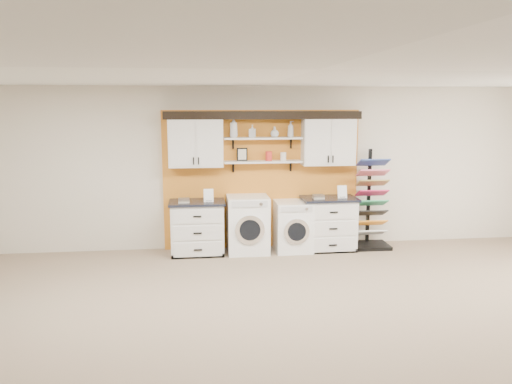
{
  "coord_description": "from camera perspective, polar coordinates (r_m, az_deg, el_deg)",
  "views": [
    {
      "loc": [
        -1.13,
        -4.57,
        2.48
      ],
      "look_at": [
        -0.3,
        2.3,
        1.27
      ],
      "focal_mm": 35.0,
      "sensor_mm": 36.0,
      "label": 1
    }
  ],
  "objects": [
    {
      "name": "soap_bottle_b",
      "position": [
        8.43,
        -0.43,
        6.98
      ],
      "size": [
        0.12,
        0.12,
        0.21
      ],
      "primitive_type": "imported",
      "rotation": [
        0.0,
        0.0,
        2.78
      ],
      "color": "silver",
      "rests_on": "shelf_upper"
    },
    {
      "name": "crown_molding",
      "position": [
        8.46,
        0.8,
        8.87
      ],
      "size": [
        3.3,
        0.41,
        0.13
      ],
      "color": "black",
      "rests_on": "wall_back"
    },
    {
      "name": "canister_red",
      "position": [
        8.5,
        1.47,
        4.12
      ],
      "size": [
        0.11,
        0.11,
        0.16
      ],
      "primitive_type": "cylinder",
      "color": "red",
      "rests_on": "shelf_lower"
    },
    {
      "name": "accent_panel",
      "position": [
        8.7,
        0.64,
        1.44
      ],
      "size": [
        3.4,
        0.07,
        2.4
      ],
      "primitive_type": "cube",
      "color": "orange",
      "rests_on": "wall_back"
    },
    {
      "name": "upper_cabinet_left",
      "position": [
        8.38,
        -6.91,
        5.72
      ],
      "size": [
        0.9,
        0.35,
        0.84
      ],
      "color": "silver",
      "rests_on": "wall_back"
    },
    {
      "name": "canister_cream",
      "position": [
        8.54,
        3.13,
        4.07
      ],
      "size": [
        0.1,
        0.1,
        0.14
      ],
      "primitive_type": "cylinder",
      "color": "silver",
      "rests_on": "shelf_lower"
    },
    {
      "name": "floor",
      "position": [
        5.32,
        6.5,
        -17.96
      ],
      "size": [
        10.0,
        10.0,
        0.0
      ],
      "primitive_type": "plane",
      "color": "#8A725D",
      "rests_on": "ground"
    },
    {
      "name": "picture_frame",
      "position": [
        8.49,
        -1.59,
        4.32
      ],
      "size": [
        0.18,
        0.02,
        0.22
      ],
      "color": "black",
      "rests_on": "shelf_lower"
    },
    {
      "name": "soap_bottle_d",
      "position": [
        8.53,
        3.97,
        7.19
      ],
      "size": [
        0.13,
        0.13,
        0.27
      ],
      "primitive_type": "imported",
      "rotation": [
        0.0,
        0.0,
        1.28
      ],
      "color": "silver",
      "rests_on": "shelf_upper"
    },
    {
      "name": "soap_bottle_c",
      "position": [
        8.48,
        2.14,
        6.88
      ],
      "size": [
        0.2,
        0.2,
        0.18
      ],
      "primitive_type": "imported",
      "rotation": [
        0.0,
        0.0,
        5.61
      ],
      "color": "silver",
      "rests_on": "shelf_upper"
    },
    {
      "name": "soap_bottle_a",
      "position": [
        8.4,
        -2.57,
        7.41
      ],
      "size": [
        0.13,
        0.14,
        0.34
      ],
      "primitive_type": "imported",
      "rotation": [
        0.0,
        0.0,
        3.12
      ],
      "color": "silver",
      "rests_on": "shelf_upper"
    },
    {
      "name": "shelf_lower",
      "position": [
        8.5,
        0.79,
        3.48
      ],
      "size": [
        1.32,
        0.28,
        0.03
      ],
      "primitive_type": "cube",
      "color": "silver",
      "rests_on": "wall_back"
    },
    {
      "name": "shelf_upper",
      "position": [
        8.46,
        0.8,
        6.17
      ],
      "size": [
        1.32,
        0.28,
        0.03
      ],
      "primitive_type": "cube",
      "color": "silver",
      "rests_on": "wall_back"
    },
    {
      "name": "ceiling",
      "position": [
        4.72,
        7.18,
        13.72
      ],
      "size": [
        10.0,
        10.0,
        0.0
      ],
      "primitive_type": "plane",
      "rotation": [
        3.14,
        0.0,
        0.0
      ],
      "color": "white",
      "rests_on": "wall_back"
    },
    {
      "name": "sample_rack",
      "position": [
        8.99,
        12.99,
        -2.79
      ],
      "size": [
        0.64,
        0.53,
        1.73
      ],
      "rotation": [
        0.0,
        0.0,
        -0.02
      ],
      "color": "black",
      "rests_on": "floor"
    },
    {
      "name": "dryer",
      "position": [
        8.61,
        4.23,
        -3.9
      ],
      "size": [
        0.61,
        0.71,
        0.86
      ],
      "color": "white",
      "rests_on": "floor"
    },
    {
      "name": "base_cabinet_right",
      "position": [
        8.75,
        8.29,
        -3.56
      ],
      "size": [
        0.94,
        0.66,
        0.92
      ],
      "color": "silver",
      "rests_on": "floor"
    },
    {
      "name": "washer",
      "position": [
        8.49,
        -0.95,
        -3.7
      ],
      "size": [
        0.69,
        0.71,
        0.97
      ],
      "color": "white",
      "rests_on": "floor"
    },
    {
      "name": "upper_cabinet_right",
      "position": [
        8.68,
        8.26,
        5.84
      ],
      "size": [
        0.9,
        0.35,
        0.84
      ],
      "color": "silver",
      "rests_on": "wall_back"
    },
    {
      "name": "wall_back",
      "position": [
        8.71,
        0.62,
        2.78
      ],
      "size": [
        10.0,
        0.0,
        10.0
      ],
      "primitive_type": "plane",
      "rotation": [
        1.57,
        0.0,
        0.0
      ],
      "color": "beige",
      "rests_on": "floor"
    },
    {
      "name": "base_cabinet_left",
      "position": [
        8.45,
        -6.71,
        -4.04
      ],
      "size": [
        0.92,
        0.66,
        0.9
      ],
      "color": "silver",
      "rests_on": "floor"
    }
  ]
}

